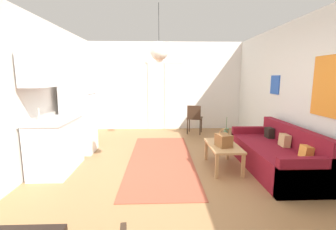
# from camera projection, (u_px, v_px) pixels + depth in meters

# --- Properties ---
(ground_plane) EXTENTS (5.25, 7.98, 0.10)m
(ground_plane) POSITION_uv_depth(u_px,v_px,m) (172.00, 181.00, 3.77)
(ground_plane) COLOR #996D44
(wall_back) EXTENTS (4.85, 0.13, 2.68)m
(wall_back) POSITION_uv_depth(u_px,v_px,m) (166.00, 87.00, 7.23)
(wall_back) COLOR white
(wall_back) RESTS_ON ground_plane
(wall_right) EXTENTS (0.12, 7.58, 2.68)m
(wall_right) POSITION_uv_depth(u_px,v_px,m) (324.00, 95.00, 3.62)
(wall_right) COLOR silver
(wall_right) RESTS_ON ground_plane
(wall_left) EXTENTS (0.12, 7.58, 2.68)m
(wall_left) POSITION_uv_depth(u_px,v_px,m) (13.00, 96.00, 3.46)
(wall_left) COLOR silver
(wall_left) RESTS_ON ground_plane
(area_rug) EXTENTS (1.23, 3.25, 0.01)m
(area_rug) POSITION_uv_depth(u_px,v_px,m) (161.00, 159.00, 4.60)
(area_rug) COLOR #9E4733
(area_rug) RESTS_ON ground_plane
(couch) EXTENTS (0.84, 2.02, 0.79)m
(couch) POSITION_uv_depth(u_px,v_px,m) (277.00, 156.00, 4.04)
(couch) COLOR maroon
(couch) RESTS_ON ground_plane
(coffee_table) EXTENTS (0.51, 0.94, 0.43)m
(coffee_table) POSITION_uv_depth(u_px,v_px,m) (223.00, 148.00, 4.14)
(coffee_table) COLOR tan
(coffee_table) RESTS_ON ground_plane
(bamboo_vase) EXTENTS (0.09, 0.09, 0.46)m
(bamboo_vase) POSITION_uv_depth(u_px,v_px,m) (226.00, 134.00, 4.38)
(bamboo_vase) COLOR #47704C
(bamboo_vase) RESTS_ON coffee_table
(handbag) EXTENTS (0.28, 0.31, 0.32)m
(handbag) POSITION_uv_depth(u_px,v_px,m) (224.00, 140.00, 4.02)
(handbag) COLOR brown
(handbag) RESTS_ON coffee_table
(refrigerator) EXTENTS (0.62, 0.61, 1.79)m
(refrigerator) POSITION_uv_depth(u_px,v_px,m) (79.00, 111.00, 4.95)
(refrigerator) COLOR white
(refrigerator) RESTS_ON ground_plane
(kitchen_counter) EXTENTS (0.61, 1.06, 2.03)m
(kitchen_counter) POSITION_uv_depth(u_px,v_px,m) (53.00, 128.00, 3.96)
(kitchen_counter) COLOR silver
(kitchen_counter) RESTS_ON ground_plane
(accent_chair) EXTENTS (0.52, 0.50, 0.83)m
(accent_chair) POSITION_uv_depth(u_px,v_px,m) (194.00, 117.00, 6.66)
(accent_chair) COLOR #382619
(accent_chair) RESTS_ON ground_plane
(pendant_lamp_near) EXTENTS (0.28, 0.28, 0.82)m
(pendant_lamp_near) POSITION_uv_depth(u_px,v_px,m) (159.00, 51.00, 3.44)
(pendant_lamp_near) COLOR black
(pendant_lamp_far) EXTENTS (0.23, 0.23, 0.72)m
(pendant_lamp_far) POSITION_uv_depth(u_px,v_px,m) (159.00, 57.00, 5.42)
(pendant_lamp_far) COLOR black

